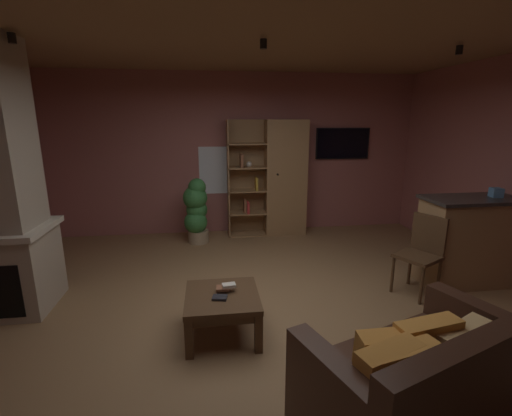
# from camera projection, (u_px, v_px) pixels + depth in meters

# --- Properties ---
(floor) EXTENTS (6.39, 5.90, 0.02)m
(floor) POSITION_uv_depth(u_px,v_px,m) (261.00, 315.00, 3.74)
(floor) COLOR olive
(floor) RESTS_ON ground
(wall_back) EXTENTS (6.51, 0.06, 2.77)m
(wall_back) POSITION_uv_depth(u_px,v_px,m) (236.00, 155.00, 6.27)
(wall_back) COLOR #9E5B56
(wall_back) RESTS_ON ground
(ceiling) EXTENTS (6.39, 5.90, 0.02)m
(ceiling) POSITION_uv_depth(u_px,v_px,m) (262.00, 25.00, 3.07)
(ceiling) COLOR #8E6B47
(window_pane_back) EXTENTS (0.66, 0.01, 0.83)m
(window_pane_back) POSITION_uv_depth(u_px,v_px,m) (218.00, 170.00, 6.26)
(window_pane_back) COLOR white
(bookshelf_cabinet) EXTENTS (1.36, 0.41, 1.99)m
(bookshelf_cabinet) POSITION_uv_depth(u_px,v_px,m) (280.00, 179.00, 6.20)
(bookshelf_cabinet) COLOR #997047
(bookshelf_cabinet) RESTS_ON ground
(kitchen_bar_counter) EXTENTS (1.39, 0.58, 1.09)m
(kitchen_bar_counter) POSITION_uv_depth(u_px,v_px,m) (477.00, 240.00, 4.36)
(kitchen_bar_counter) COLOR #997047
(kitchen_bar_counter) RESTS_ON ground
(tissue_box) EXTENTS (0.14, 0.14, 0.11)m
(tissue_box) POSITION_uv_depth(u_px,v_px,m) (496.00, 193.00, 4.24)
(tissue_box) COLOR #598CBF
(tissue_box) RESTS_ON kitchen_bar_counter
(leather_couch) EXTENTS (1.70, 1.31, 0.84)m
(leather_couch) POSITION_uv_depth(u_px,v_px,m) (420.00, 384.00, 2.31)
(leather_couch) COLOR #382116
(leather_couch) RESTS_ON ground
(coffee_table) EXTENTS (0.68, 0.69, 0.41)m
(coffee_table) POSITION_uv_depth(u_px,v_px,m) (222.00, 303.00, 3.31)
(coffee_table) COLOR #4C331E
(coffee_table) RESTS_ON ground
(table_book_0) EXTENTS (0.15, 0.12, 0.02)m
(table_book_0) POSITION_uv_depth(u_px,v_px,m) (220.00, 298.00, 3.21)
(table_book_0) COLOR black
(table_book_0) RESTS_ON coffee_table
(table_book_1) EXTENTS (0.13, 0.11, 0.02)m
(table_book_1) POSITION_uv_depth(u_px,v_px,m) (223.00, 288.00, 3.34)
(table_book_1) COLOR brown
(table_book_1) RESTS_ON coffee_table
(table_book_2) EXTENTS (0.13, 0.10, 0.03)m
(table_book_2) POSITION_uv_depth(u_px,v_px,m) (229.00, 285.00, 3.34)
(table_book_2) COLOR beige
(table_book_2) RESTS_ON coffee_table
(dining_chair) EXTENTS (0.57, 0.57, 0.92)m
(dining_chair) POSITION_uv_depth(u_px,v_px,m) (422.00, 250.00, 4.10)
(dining_chair) COLOR #4C331E
(dining_chair) RESTS_ON ground
(potted_floor_plant) EXTENTS (0.39, 0.41, 1.07)m
(potted_floor_plant) POSITION_uv_depth(u_px,v_px,m) (196.00, 210.00, 5.79)
(potted_floor_plant) COLOR #9E896B
(potted_floor_plant) RESTS_ON ground
(wall_mounted_tv) EXTENTS (0.98, 0.06, 0.55)m
(wall_mounted_tv) POSITION_uv_depth(u_px,v_px,m) (343.00, 143.00, 6.42)
(wall_mounted_tv) COLOR black
(track_light_spot_0) EXTENTS (0.07, 0.07, 0.09)m
(track_light_spot_0) POSITION_uv_depth(u_px,v_px,m) (12.00, 38.00, 3.21)
(track_light_spot_0) COLOR black
(track_light_spot_1) EXTENTS (0.07, 0.07, 0.09)m
(track_light_spot_1) POSITION_uv_depth(u_px,v_px,m) (263.00, 44.00, 3.46)
(track_light_spot_1) COLOR black
(track_light_spot_2) EXTENTS (0.07, 0.07, 0.09)m
(track_light_spot_2) POSITION_uv_depth(u_px,v_px,m) (459.00, 50.00, 3.76)
(track_light_spot_2) COLOR black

